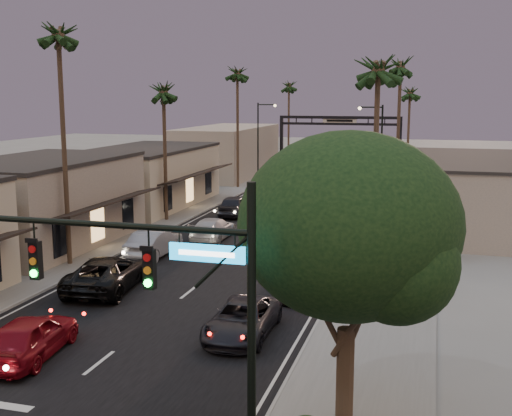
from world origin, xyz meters
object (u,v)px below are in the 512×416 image
Objects in this scene: corner_tree at (351,234)px; streetlight_left at (260,137)px; streetlight_right at (378,149)px; oncoming_pickup at (108,273)px; arch at (340,130)px; palm_far at (289,83)px; palm_rb at (401,62)px; curbside_black at (305,281)px; palm_lc at (163,86)px; curbside_near at (242,319)px; palm_ra at (378,62)px; oncoming_silver at (154,243)px; palm_ld at (237,70)px; traffic_signal at (176,290)px; palm_lb at (58,28)px; oncoming_red at (30,336)px; palm_rc at (410,89)px.

corner_tree is 0.98× the size of streetlight_left.
streetlight_right is 1.44× the size of oncoming_pickup.
oncoming_pickup is (-4.14, -51.66, -4.67)m from arch.
palm_far reaches higher than streetlight_left.
curbside_black is (-2.92, -23.81, -11.73)m from palm_rb.
curbside_near is (12.91, -21.95, -9.75)m from palm_lc.
oncoming_silver is (-13.38, 1.33, -10.61)m from palm_ra.
palm_far is (-1.38, 20.00, 6.11)m from streetlight_left.
palm_lc is at bearing -82.52° from oncoming_pickup.
palm_ld reaches higher than oncoming_silver.
palm_rb is at bearing 85.84° from traffic_signal.
traffic_signal is 1.80× the size of curbside_black.
oncoming_silver is at bearing 128.57° from corner_tree.
arch is 13.85m from streetlight_left.
streetlight_left is 36.93m from palm_lb.
oncoming_red is (-2.69, -60.24, -4.69)m from arch.
palm_ld reaches higher than palm_rc.
palm_lb reaches higher than palm_far.
streetlight_left is 48.64m from oncoming_red.
traffic_signal is 60.31m from palm_rc.
palm_ra reaches higher than palm_rc.
palm_ld reaches higher than streetlight_left.
oncoming_red is at bearing 92.82° from oncoming_pickup.
palm_lb is 3.07× the size of oncoming_red.
palm_lb is 33.01m from palm_ld.
oncoming_pickup is at bearing -85.98° from streetlight_left.
streetlight_right is 18.99m from streetlight_left.
palm_rc is at bearing -112.29° from oncoming_pickup.
corner_tree is at bearing -72.03° from streetlight_left.
corner_tree is 0.62× the size of palm_rb.
palm_rc is at bearing -39.64° from palm_far.
streetlight_left is 20.96m from palm_far.
streetlight_left is 40.12m from curbside_black.
palm_rb reaches higher than palm_ra.
corner_tree reaches higher than oncoming_pickup.
palm_ld is 1.16× the size of palm_rc.
palm_rb is 32.44m from curbside_near.
arch is 1.69× the size of streetlight_left.
palm_rc reaches higher than oncoming_silver.
palm_lb is at bearing 128.44° from traffic_signal.
palm_rb is 2.87× the size of oncoming_red.
oncoming_red is at bearing -77.32° from palm_lc.
corner_tree is at bearing -38.83° from palm_lb.
curbside_near is at bearing -155.22° from oncoming_red.
palm_ra is at bearing 66.06° from curbside_near.
traffic_signal is 1.37× the size of oncoming_pickup.
streetlight_left reaches higher than oncoming_red.
palm_ld reaches higher than oncoming_pickup.
palm_rc is at bearing -108.73° from oncoming_silver.
traffic_signal is 24.44m from palm_lb.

